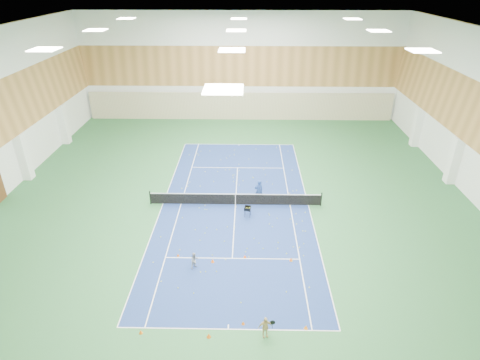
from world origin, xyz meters
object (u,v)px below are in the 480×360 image
Objects in this scene: child_court at (195,260)px; ball_cart at (248,211)px; tennis_net at (235,198)px; coach at (259,191)px; child_apron at (265,327)px.

ball_cart is at bearing 18.33° from child_court.
ball_cart is at bearing -60.00° from tennis_net.
tennis_net is 1.88m from coach.
child_court is 0.89× the size of child_apron.
tennis_net reaches higher than child_court.
coach is 12.85m from child_apron.
child_apron is (0.04, -12.84, -0.30)m from coach.
ball_cart is (3.09, 5.69, -0.13)m from child_court.
child_court is 6.35m from child_apron.
tennis_net is at bearing 128.75° from ball_cart.
child_apron reaches higher than ball_cart.
child_apron is (1.79, -12.24, 0.04)m from tennis_net.
child_apron is 1.50× the size of ball_cart.
child_apron is at bearing -81.71° from tennis_net.
tennis_net is 10.77× the size of child_apron.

